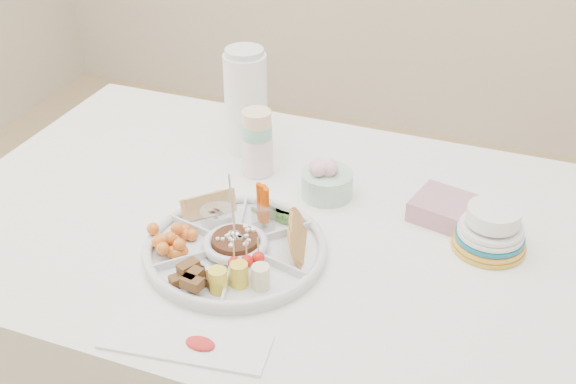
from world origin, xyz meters
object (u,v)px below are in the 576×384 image
at_px(dining_table, 273,340).
at_px(party_tray, 236,246).
at_px(thermos, 246,100).
at_px(plate_stack, 491,228).

height_order(dining_table, party_tray, party_tray).
distance_m(dining_table, thermos, 0.62).
distance_m(party_tray, plate_stack, 0.54).
relative_size(dining_table, plate_stack, 9.60).
bearing_deg(dining_table, plate_stack, 7.87).
height_order(party_tray, plate_stack, plate_stack).
xyz_separation_m(party_tray, plate_stack, (0.50, 0.22, 0.03)).
height_order(party_tray, thermos, thermos).
distance_m(party_tray, thermos, 0.48).
distance_m(dining_table, plate_stack, 0.65).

